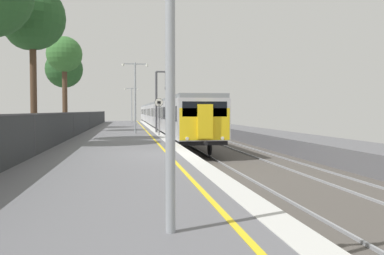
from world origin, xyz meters
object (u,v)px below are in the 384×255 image
object	(u,v)px
platform_lamp_far	(132,102)
background_tree_left	(65,56)
signal_gantry	(160,94)
speed_limit_sign	(159,112)
commuter_train_at_platform	(160,114)
platform_lamp_mid	(135,92)
background_tree_back	(31,20)
platform_lamp_near	(170,20)
background_tree_right	(63,70)

from	to	relation	value
platform_lamp_far	background_tree_left	xyz separation A→B (m)	(-5.62, -22.22, 3.25)
signal_gantry	speed_limit_sign	distance (m)	4.37
commuter_train_at_platform	signal_gantry	size ratio (longest dim) A/B	12.44
signal_gantry	platform_lamp_mid	distance (m)	2.40
speed_limit_sign	background_tree_back	world-z (taller)	background_tree_back
speed_limit_sign	background_tree_back	xyz separation A→B (m)	(-7.45, -4.59, 5.09)
signal_gantry	platform_lamp_near	size ratio (longest dim) A/B	0.98
background_tree_back	signal_gantry	bearing A→B (deg)	48.08
commuter_train_at_platform	background_tree_right	bearing A→B (deg)	-138.71
platform_lamp_near	platform_lamp_mid	xyz separation A→B (m)	(0.00, 25.94, 0.19)
signal_gantry	background_tree_left	world-z (taller)	background_tree_left
speed_limit_sign	platform_lamp_near	size ratio (longest dim) A/B	0.52
platform_lamp_far	background_tree_left	size ratio (longest dim) A/B	0.62
commuter_train_at_platform	platform_lamp_mid	xyz separation A→B (m)	(-3.44, -19.90, 1.92)
speed_limit_sign	platform_lamp_mid	world-z (taller)	platform_lamp_mid
signal_gantry	platform_lamp_near	world-z (taller)	platform_lamp_near
commuter_train_at_platform	platform_lamp_near	world-z (taller)	platform_lamp_near
signal_gantry	platform_lamp_near	bearing A→B (deg)	-94.12
speed_limit_sign	platform_lamp_near	world-z (taller)	platform_lamp_near
platform_lamp_mid	background_tree_left	size ratio (longest dim) A/B	0.68
signal_gantry	platform_lamp_mid	world-z (taller)	platform_lamp_mid
speed_limit_sign	platform_lamp_near	xyz separation A→B (m)	(-1.59, -23.19, 1.33)
speed_limit_sign	background_tree_right	bearing A→B (deg)	121.66
platform_lamp_mid	background_tree_back	bearing A→B (deg)	-128.58
platform_lamp_mid	background_tree_left	distance (m)	7.38
speed_limit_sign	background_tree_back	distance (m)	10.12
signal_gantry	commuter_train_at_platform	bearing A→B (deg)	85.47
platform_lamp_near	platform_lamp_mid	distance (m)	25.94
background_tree_right	background_tree_back	xyz separation A→B (m)	(0.97, -18.23, 1.04)
platform_lamp_mid	background_tree_right	distance (m)	13.10
platform_lamp_near	background_tree_back	xyz separation A→B (m)	(-5.85, 18.60, 3.76)
speed_limit_sign	platform_lamp_far	distance (m)	28.77
background_tree_right	speed_limit_sign	bearing A→B (deg)	-58.34
platform_lamp_mid	background_tree_right	bearing A→B (deg)	122.06
signal_gantry	speed_limit_sign	world-z (taller)	signal_gantry
commuter_train_at_platform	background_tree_left	distance (m)	19.19
commuter_train_at_platform	background_tree_left	xyz separation A→B (m)	(-9.06, -16.18, 4.92)
background_tree_left	signal_gantry	bearing A→B (deg)	-17.20
platform_lamp_mid	platform_lamp_far	distance (m)	25.94
commuter_train_at_platform	platform_lamp_mid	bearing A→B (deg)	-99.80
speed_limit_sign	background_tree_right	xyz separation A→B (m)	(-8.41, 13.65, 4.05)
platform_lamp_far	speed_limit_sign	bearing A→B (deg)	-86.83
commuter_train_at_platform	platform_lamp_near	bearing A→B (deg)	-94.29
platform_lamp_far	background_tree_left	world-z (taller)	background_tree_left
commuter_train_at_platform	background_tree_back	distance (m)	29.30
background_tree_left	platform_lamp_near	bearing A→B (deg)	-79.27
background_tree_back	platform_lamp_near	bearing A→B (deg)	-72.53
platform_lamp_far	signal_gantry	bearing A→B (deg)	-85.42
platform_lamp_far	background_tree_right	size ratio (longest dim) A/B	0.64
speed_limit_sign	background_tree_right	size ratio (longest dim) A/B	0.34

